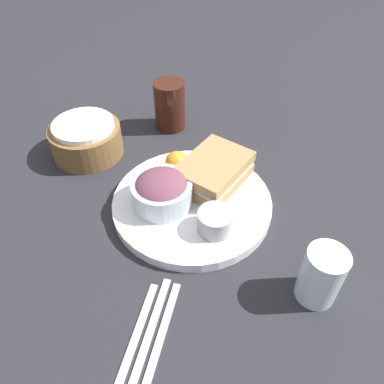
{
  "coord_description": "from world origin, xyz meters",
  "views": [
    {
      "loc": [
        -0.4,
        -0.33,
        0.54
      ],
      "look_at": [
        0.0,
        0.0,
        0.04
      ],
      "focal_mm": 35.0,
      "sensor_mm": 36.0,
      "label": 1
    }
  ],
  "objects_px": {
    "salad_bowl": "(162,190)",
    "water_glass": "(321,276)",
    "plate": "(192,203)",
    "fork": "(160,341)",
    "sandwich": "(214,171)",
    "dressing_cup": "(215,221)",
    "bread_basket": "(86,139)",
    "knife": "(148,338)",
    "spoon": "(136,335)",
    "drink_glass": "(170,105)"
  },
  "relations": [
    {
      "from": "salad_bowl",
      "to": "water_glass",
      "type": "relative_size",
      "value": 1.13
    },
    {
      "from": "plate",
      "to": "fork",
      "type": "distance_m",
      "value": 0.28
    },
    {
      "from": "sandwich",
      "to": "salad_bowl",
      "type": "distance_m",
      "value": 0.12
    },
    {
      "from": "dressing_cup",
      "to": "bread_basket",
      "type": "xyz_separation_m",
      "value": [
        0.02,
        0.38,
        -0.0
      ]
    },
    {
      "from": "bread_basket",
      "to": "knife",
      "type": "relative_size",
      "value": 0.77
    },
    {
      "from": "knife",
      "to": "water_glass",
      "type": "relative_size",
      "value": 2.03
    },
    {
      "from": "sandwich",
      "to": "dressing_cup",
      "type": "distance_m",
      "value": 0.13
    },
    {
      "from": "plate",
      "to": "salad_bowl",
      "type": "distance_m",
      "value": 0.07
    },
    {
      "from": "salad_bowl",
      "to": "fork",
      "type": "bearing_deg",
      "value": -138.83
    },
    {
      "from": "spoon",
      "to": "bread_basket",
      "type": "bearing_deg",
      "value": -146.82
    },
    {
      "from": "salad_bowl",
      "to": "knife",
      "type": "height_order",
      "value": "salad_bowl"
    },
    {
      "from": "dressing_cup",
      "to": "fork",
      "type": "height_order",
      "value": "dressing_cup"
    },
    {
      "from": "water_glass",
      "to": "salad_bowl",
      "type": "bearing_deg",
      "value": 93.06
    },
    {
      "from": "knife",
      "to": "drink_glass",
      "type": "bearing_deg",
      "value": -167.53
    },
    {
      "from": "plate",
      "to": "knife",
      "type": "height_order",
      "value": "plate"
    },
    {
      "from": "sandwich",
      "to": "dressing_cup",
      "type": "bearing_deg",
      "value": -141.71
    },
    {
      "from": "plate",
      "to": "sandwich",
      "type": "xyz_separation_m",
      "value": [
        0.07,
        0.0,
        0.04
      ]
    },
    {
      "from": "plate",
      "to": "sandwich",
      "type": "distance_m",
      "value": 0.08
    },
    {
      "from": "dressing_cup",
      "to": "spoon",
      "type": "distance_m",
      "value": 0.23
    },
    {
      "from": "sandwich",
      "to": "water_glass",
      "type": "height_order",
      "value": "water_glass"
    },
    {
      "from": "plate",
      "to": "sandwich",
      "type": "height_order",
      "value": "sandwich"
    },
    {
      "from": "fork",
      "to": "plate",
      "type": "bearing_deg",
      "value": -176.28
    },
    {
      "from": "salad_bowl",
      "to": "bread_basket",
      "type": "height_order",
      "value": "salad_bowl"
    },
    {
      "from": "sandwich",
      "to": "water_glass",
      "type": "relative_size",
      "value": 1.52
    },
    {
      "from": "salad_bowl",
      "to": "plate",
      "type": "bearing_deg",
      "value": -42.35
    },
    {
      "from": "dressing_cup",
      "to": "knife",
      "type": "bearing_deg",
      "value": -169.53
    },
    {
      "from": "dressing_cup",
      "to": "drink_glass",
      "type": "relative_size",
      "value": 0.54
    },
    {
      "from": "fork",
      "to": "sandwich",
      "type": "bearing_deg",
      "value": 178.03
    },
    {
      "from": "knife",
      "to": "fork",
      "type": "bearing_deg",
      "value": 90.0
    },
    {
      "from": "dressing_cup",
      "to": "knife",
      "type": "height_order",
      "value": "dressing_cup"
    },
    {
      "from": "salad_bowl",
      "to": "fork",
      "type": "height_order",
      "value": "salad_bowl"
    },
    {
      "from": "salad_bowl",
      "to": "drink_glass",
      "type": "xyz_separation_m",
      "value": [
        0.23,
        0.18,
        0.01
      ]
    },
    {
      "from": "plate",
      "to": "spoon",
      "type": "distance_m",
      "value": 0.28
    },
    {
      "from": "drink_glass",
      "to": "bread_basket",
      "type": "distance_m",
      "value": 0.22
    },
    {
      "from": "spoon",
      "to": "water_glass",
      "type": "height_order",
      "value": "water_glass"
    },
    {
      "from": "spoon",
      "to": "sandwich",
      "type": "bearing_deg",
      "value": 172.0
    },
    {
      "from": "dressing_cup",
      "to": "plate",
      "type": "bearing_deg",
      "value": 68.17
    },
    {
      "from": "salad_bowl",
      "to": "spoon",
      "type": "height_order",
      "value": "salad_bowl"
    },
    {
      "from": "dressing_cup",
      "to": "spoon",
      "type": "height_order",
      "value": "dressing_cup"
    },
    {
      "from": "spoon",
      "to": "plate",
      "type": "bearing_deg",
      "value": 176.28
    },
    {
      "from": "water_glass",
      "to": "bread_basket",
      "type": "bearing_deg",
      "value": 88.99
    },
    {
      "from": "dressing_cup",
      "to": "bread_basket",
      "type": "relative_size",
      "value": 0.41
    },
    {
      "from": "plate",
      "to": "drink_glass",
      "type": "xyz_separation_m",
      "value": [
        0.19,
        0.22,
        0.05
      ]
    },
    {
      "from": "spoon",
      "to": "water_glass",
      "type": "distance_m",
      "value": 0.29
    },
    {
      "from": "sandwich",
      "to": "fork",
      "type": "bearing_deg",
      "value": -156.38
    },
    {
      "from": "fork",
      "to": "dressing_cup",
      "type": "bearing_deg",
      "value": 169.46
    },
    {
      "from": "dressing_cup",
      "to": "water_glass",
      "type": "height_order",
      "value": "water_glass"
    },
    {
      "from": "drink_glass",
      "to": "knife",
      "type": "bearing_deg",
      "value": -141.94
    },
    {
      "from": "sandwich",
      "to": "knife",
      "type": "xyz_separation_m",
      "value": [
        -0.32,
        -0.12,
        -0.05
      ]
    },
    {
      "from": "salad_bowl",
      "to": "dressing_cup",
      "type": "xyz_separation_m",
      "value": [
        0.01,
        -0.12,
        -0.01
      ]
    }
  ]
}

